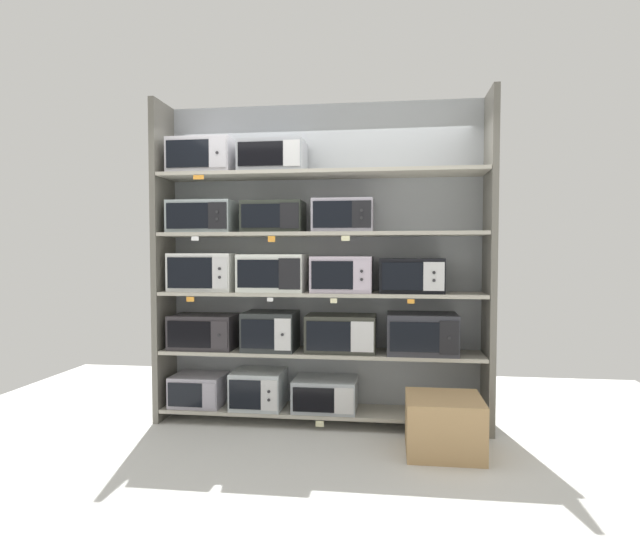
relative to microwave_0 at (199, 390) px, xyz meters
The scene contains 35 objects.
ground 1.48m from the microwave_0, 43.12° to the right, with size 6.68×6.00×0.02m, color silver.
back_panel 1.55m from the microwave_0, 12.32° to the left, with size 2.88×0.04×2.73m, color #9EA3A8.
upright_left 1.15m from the microwave_0, behind, with size 0.05×0.42×2.73m, color #68645B.
upright_right 2.68m from the microwave_0, ahead, with size 0.05×0.42×2.73m, color #68645B.
shelf_0 1.07m from the microwave_0, ahead, with size 2.68×0.42×0.03m, color #ADA899.
microwave_0 is the anchor object (origin of this frame).
microwave_1 0.53m from the microwave_0, ahead, with size 0.43×0.42×0.31m.
microwave_2 1.11m from the microwave_0, ahead, with size 0.53×0.41×0.26m.
price_tag_0 1.12m from the microwave_0, 10.81° to the right, with size 0.07×0.00×0.05m, color beige.
shelf_1 1.12m from the microwave_0, ahead, with size 2.68×0.42×0.03m, color #ADA899.
microwave_3 0.51m from the microwave_0, ahead, with size 0.55×0.39×0.29m.
microwave_4 0.83m from the microwave_0, ahead, with size 0.44×0.41×0.33m.
microwave_5 1.35m from the microwave_0, ahead, with size 0.58×0.36×0.31m.
microwave_6 1.98m from the microwave_0, ahead, with size 0.56×0.43×0.33m.
shelf_2 1.36m from the microwave_0, ahead, with size 2.68×0.42×0.03m, color #ADA899.
microwave_7 1.02m from the microwave_0, ahead, with size 0.55×0.36×0.32m.
microwave_8 1.22m from the microwave_0, ahead, with size 0.55×0.40×0.31m.
microwave_9 1.61m from the microwave_0, ahead, with size 0.50×0.40×0.30m.
microwave_10 2.08m from the microwave_0, ahead, with size 0.52×0.34×0.28m.
price_tag_1 0.83m from the microwave_0, 86.61° to the right, with size 0.07×0.00×0.04m, color orange.
price_tag_2 1.08m from the microwave_0, 16.89° to the right, with size 0.05×0.00×0.03m, color white.
price_tag_3 1.46m from the microwave_0, ahead, with size 0.05×0.00×0.04m, color beige.
price_tag_4 1.99m from the microwave_0, ahead, with size 0.06×0.00×0.03m, color orange.
shelf_3 1.71m from the microwave_0, ahead, with size 2.68×0.42×0.03m, color #ADA899.
microwave_11 1.50m from the microwave_0, ahead, with size 0.55×0.37×0.27m.
microwave_12 1.63m from the microwave_0, ahead, with size 0.51×0.34×0.26m.
microwave_13 1.95m from the microwave_0, ahead, with size 0.49×0.41×0.27m.
price_tag_5 1.32m from the microwave_0, 74.15° to the right, with size 0.06×0.00×0.03m, color white.
price_tag_6 1.49m from the microwave_0, 16.57° to the right, with size 0.06×0.00×0.05m, color orange.
price_tag_7 1.85m from the microwave_0, ahead, with size 0.07×0.00×0.04m, color beige.
shelf_4 2.13m from the microwave_0, ahead, with size 2.68×0.42×0.03m, color #ADA899.
microwave_14 2.01m from the microwave_0, ahead, with size 0.54×0.35×0.30m.
microwave_15 2.09m from the microwave_0, ahead, with size 0.54×0.36×0.26m.
price_tag_8 1.82m from the microwave_0, 65.61° to the right, with size 0.09×0.00×0.03m, color orange.
shipping_carton 2.11m from the microwave_0, 14.89° to the right, with size 0.54×0.54×0.40m, color tan.
Camera 1 is at (0.59, -4.43, 1.43)m, focal length 30.09 mm.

